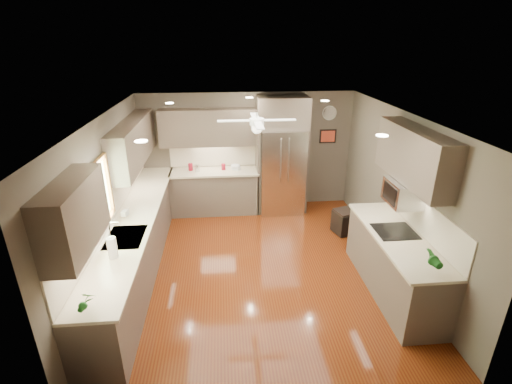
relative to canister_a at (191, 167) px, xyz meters
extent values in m
plane|color=#511B0A|center=(1.21, -2.25, -1.02)|extent=(5.00, 5.00, 0.00)
plane|color=white|center=(1.21, -2.25, 1.48)|extent=(5.00, 5.00, 0.00)
plane|color=brown|center=(1.21, 0.25, 0.23)|extent=(4.50, 0.00, 4.50)
plane|color=brown|center=(1.21, -4.75, 0.23)|extent=(4.50, 0.00, 4.50)
plane|color=brown|center=(-1.04, -2.25, 0.23)|extent=(0.00, 5.00, 5.00)
plane|color=brown|center=(3.46, -2.25, 0.23)|extent=(0.00, 5.00, 5.00)
cylinder|color=maroon|center=(0.00, 0.00, 0.00)|extent=(0.11, 0.11, 0.15)
cylinder|color=silver|center=(0.14, -0.07, -0.01)|extent=(0.10, 0.10, 0.15)
cylinder|color=maroon|center=(0.69, 0.00, -0.02)|extent=(0.10, 0.10, 0.13)
imported|color=white|center=(-0.85, -2.12, 0.01)|extent=(0.10, 0.10, 0.18)
imported|color=#1A5C1C|center=(-0.74, -4.30, 0.06)|extent=(0.16, 0.11, 0.28)
imported|color=#1A5C1C|center=(3.14, -3.90, 0.07)|extent=(0.18, 0.15, 0.31)
imported|color=beige|center=(0.94, -0.06, -0.05)|extent=(0.27, 0.27, 0.05)
cube|color=brown|center=(-0.74, -2.10, -0.57)|extent=(0.60, 4.70, 0.90)
cube|color=beige|center=(-0.72, -2.10, -0.10)|extent=(0.65, 4.70, 0.04)
cube|color=beige|center=(-1.03, -2.10, 0.18)|extent=(0.02, 4.70, 0.50)
cube|color=brown|center=(0.49, -0.05, -0.57)|extent=(1.85, 0.60, 0.90)
cube|color=beige|center=(0.49, -0.06, -0.10)|extent=(1.85, 0.65, 0.04)
cube|color=beige|center=(0.49, 0.24, 0.18)|extent=(1.85, 0.02, 0.50)
cube|color=brown|center=(-0.87, -3.85, 0.81)|extent=(0.33, 1.20, 0.75)
cube|color=brown|center=(-0.87, -0.95, 0.81)|extent=(0.33, 2.40, 0.75)
cube|color=brown|center=(0.49, 0.09, 0.81)|extent=(2.15, 0.33, 0.75)
cube|color=brown|center=(3.30, -2.80, 1.01)|extent=(0.33, 1.70, 0.75)
cube|color=#BFF2B2|center=(-1.02, -2.75, 0.53)|extent=(0.01, 1.00, 0.80)
cube|color=olive|center=(-1.00, -2.75, 0.96)|extent=(0.05, 1.12, 0.06)
cube|color=olive|center=(-1.00, -2.75, 0.10)|extent=(0.05, 1.12, 0.06)
cube|color=olive|center=(-1.00, -3.28, 0.53)|extent=(0.05, 0.06, 0.80)
cube|color=olive|center=(-1.00, -2.22, 0.53)|extent=(0.05, 0.06, 0.80)
cube|color=silver|center=(-0.72, -2.75, -0.09)|extent=(0.50, 0.70, 0.03)
cube|color=#262626|center=(-0.72, -2.75, -0.13)|extent=(0.44, 0.62, 0.05)
cylinder|color=silver|center=(-0.92, -2.75, 0.03)|extent=(0.02, 0.02, 0.24)
cylinder|color=silver|center=(-0.86, -2.75, 0.15)|extent=(0.16, 0.02, 0.02)
cube|color=silver|center=(1.91, -0.11, -0.11)|extent=(0.92, 0.72, 1.82)
cube|color=black|center=(1.91, -0.45, -0.36)|extent=(0.88, 0.02, 0.02)
cube|color=black|center=(1.91, -0.45, 0.23)|extent=(0.01, 0.02, 1.00)
cylinder|color=silver|center=(1.83, -0.49, 0.23)|extent=(0.02, 0.02, 0.90)
cylinder|color=silver|center=(1.99, -0.49, 0.23)|extent=(0.02, 0.02, 0.90)
cube|color=brown|center=(1.91, -0.05, 1.12)|extent=(1.04, 0.60, 0.63)
cube|color=brown|center=(1.41, -0.05, -0.11)|extent=(0.06, 0.60, 1.82)
cube|color=brown|center=(2.41, -0.05, -0.11)|extent=(0.06, 0.60, 1.82)
cube|color=brown|center=(3.14, -3.05, -0.57)|extent=(0.65, 2.20, 0.90)
cube|color=beige|center=(3.12, -3.05, -0.10)|extent=(0.70, 2.20, 0.04)
cube|color=beige|center=(3.45, -3.05, 0.18)|extent=(0.02, 2.20, 0.50)
cube|color=black|center=(3.12, -2.95, -0.08)|extent=(0.56, 0.52, 0.01)
cube|color=silver|center=(3.24, -2.80, 0.46)|extent=(0.42, 0.55, 0.34)
cube|color=black|center=(3.03, -2.80, 0.46)|extent=(0.02, 0.40, 0.26)
cylinder|color=white|center=(1.21, -1.95, 1.44)|extent=(0.03, 0.03, 0.08)
cylinder|color=white|center=(1.21, -1.95, 1.34)|extent=(0.22, 0.22, 0.10)
sphere|color=white|center=(1.21, -1.95, 1.24)|extent=(0.16, 0.16, 0.16)
cube|color=white|center=(1.56, -1.95, 1.36)|extent=(0.48, 0.11, 0.01)
cube|color=white|center=(1.21, -1.60, 1.36)|extent=(0.11, 0.48, 0.01)
cube|color=white|center=(0.86, -1.95, 1.36)|extent=(0.48, 0.11, 0.01)
cube|color=white|center=(1.21, -2.30, 1.36)|extent=(0.11, 0.48, 0.01)
cylinder|color=white|center=(-0.19, -0.95, 1.47)|extent=(0.14, 0.14, 0.01)
cylinder|color=white|center=(2.51, -0.95, 1.47)|extent=(0.14, 0.14, 0.01)
cylinder|color=white|center=(-0.19, -3.45, 1.47)|extent=(0.14, 0.14, 0.01)
cylinder|color=white|center=(2.51, -3.45, 1.47)|extent=(0.14, 0.14, 0.01)
cylinder|color=white|center=(1.21, -0.45, 1.47)|extent=(0.14, 0.14, 0.01)
cylinder|color=white|center=(2.96, 0.24, 1.03)|extent=(0.30, 0.03, 0.30)
cylinder|color=silver|center=(2.96, 0.22, 1.03)|extent=(0.29, 0.00, 0.29)
cube|color=black|center=(2.96, 0.23, 0.53)|extent=(0.36, 0.03, 0.30)
cube|color=#C34127|center=(2.96, 0.22, 0.53)|extent=(0.30, 0.01, 0.24)
cube|color=black|center=(2.99, -1.26, -0.80)|extent=(0.47, 0.47, 0.43)
cube|color=black|center=(2.99, -1.26, -0.56)|extent=(0.45, 0.45, 0.03)
cylinder|color=white|center=(-0.74, -3.27, 0.06)|extent=(0.12, 0.12, 0.28)
cylinder|color=silver|center=(-0.74, -3.27, 0.07)|extent=(0.02, 0.02, 0.30)
camera|label=1|loc=(0.70, -7.45, 2.52)|focal=26.00mm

